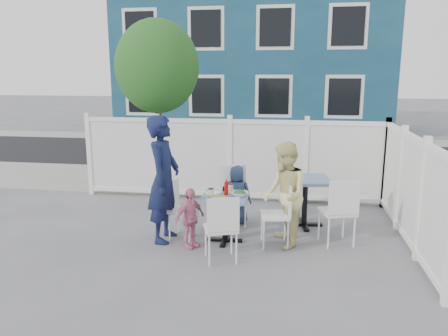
# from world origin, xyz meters

# --- Properties ---
(ground) EXTENTS (80.00, 80.00, 0.00)m
(ground) POSITION_xyz_m (0.00, 0.00, 0.00)
(ground) COLOR slate
(near_sidewalk) EXTENTS (24.00, 2.60, 0.01)m
(near_sidewalk) POSITION_xyz_m (0.00, 3.80, 0.01)
(near_sidewalk) COLOR gray
(near_sidewalk) RESTS_ON ground
(street) EXTENTS (24.00, 5.00, 0.01)m
(street) POSITION_xyz_m (0.00, 7.50, 0.00)
(street) COLOR black
(street) RESTS_ON ground
(far_sidewalk) EXTENTS (24.00, 1.60, 0.01)m
(far_sidewalk) POSITION_xyz_m (0.00, 10.60, 0.01)
(far_sidewalk) COLOR gray
(far_sidewalk) RESTS_ON ground
(building) EXTENTS (11.00, 6.00, 6.00)m
(building) POSITION_xyz_m (-0.50, 14.00, 3.00)
(building) COLOR navy
(building) RESTS_ON ground
(fence_back) EXTENTS (5.86, 0.08, 1.60)m
(fence_back) POSITION_xyz_m (0.10, 2.40, 0.78)
(fence_back) COLOR white
(fence_back) RESTS_ON ground
(fence_right) EXTENTS (0.08, 3.66, 1.60)m
(fence_right) POSITION_xyz_m (3.00, 0.60, 0.78)
(fence_right) COLOR white
(fence_right) RESTS_ON ground
(tree) EXTENTS (1.80, 1.62, 3.59)m
(tree) POSITION_xyz_m (-1.60, 3.30, 2.59)
(tree) COLOR #382316
(tree) RESTS_ON ground
(utility_cabinet) EXTENTS (0.80, 0.62, 1.36)m
(utility_cabinet) POSITION_xyz_m (-2.43, 4.00, 0.68)
(utility_cabinet) COLOR gold
(utility_cabinet) RESTS_ON ground
(potted_shrub_a) EXTENTS (1.03, 1.03, 1.56)m
(potted_shrub_a) POSITION_xyz_m (-0.26, 3.10, 0.78)
(potted_shrub_a) COLOR #1A5319
(potted_shrub_a) RESTS_ON ground
(potted_shrub_b) EXTENTS (1.52, 1.40, 1.42)m
(potted_shrub_b) POSITION_xyz_m (1.87, 3.00, 0.71)
(potted_shrub_b) COLOR #1A5319
(potted_shrub_b) RESTS_ON ground
(main_table) EXTENTS (0.67, 0.67, 0.70)m
(main_table) POSITION_xyz_m (0.35, 0.24, 0.54)
(main_table) COLOR #3C6072
(main_table) RESTS_ON ground
(spare_table) EXTENTS (0.85, 0.85, 0.80)m
(spare_table) POSITION_xyz_m (1.53, 1.12, 0.62)
(spare_table) COLOR #3C6072
(spare_table) RESTS_ON ground
(chair_left) EXTENTS (0.45, 0.46, 0.87)m
(chair_left) POSITION_xyz_m (-0.37, 0.33, 0.51)
(chair_left) COLOR white
(chair_left) RESTS_ON ground
(chair_right) EXTENTS (0.47, 0.48, 0.93)m
(chair_right) POSITION_xyz_m (1.16, 0.23, 0.54)
(chair_right) COLOR white
(chair_right) RESTS_ON ground
(chair_back) EXTENTS (0.51, 0.50, 0.97)m
(chair_back) POSITION_xyz_m (0.35, 1.08, 0.57)
(chair_back) COLOR white
(chair_back) RESTS_ON ground
(chair_near) EXTENTS (0.53, 0.52, 0.92)m
(chair_near) POSITION_xyz_m (0.43, -0.50, 0.54)
(chair_near) COLOR white
(chair_near) RESTS_ON ground
(chair_spare) EXTENTS (0.57, 0.56, 1.00)m
(chair_spare) POSITION_xyz_m (2.00, 0.34, 0.58)
(chair_spare) COLOR white
(chair_spare) RESTS_ON ground
(man) EXTENTS (0.47, 0.70, 1.88)m
(man) POSITION_xyz_m (-0.55, 0.17, 0.94)
(man) COLOR #11193C
(man) RESTS_ON ground
(woman) EXTENTS (0.74, 0.86, 1.52)m
(woman) POSITION_xyz_m (1.21, 0.23, 0.76)
(woman) COLOR gold
(woman) RESTS_ON ground
(boy) EXTENTS (0.49, 0.33, 0.98)m
(boy) POSITION_xyz_m (0.41, 1.10, 0.49)
(boy) COLOR navy
(boy) RESTS_ON ground
(toddler) EXTENTS (0.48, 0.54, 0.88)m
(toddler) POSITION_xyz_m (-0.11, -0.07, 0.44)
(toddler) COLOR pink
(toddler) RESTS_ON ground
(plate_main) EXTENTS (0.23, 0.23, 0.01)m
(plate_main) POSITION_xyz_m (0.31, 0.08, 0.71)
(plate_main) COLOR white
(plate_main) RESTS_ON main_table
(plate_side) EXTENTS (0.24, 0.24, 0.02)m
(plate_side) POSITION_xyz_m (0.15, 0.37, 0.71)
(plate_side) COLOR white
(plate_side) RESTS_ON main_table
(salad_bowl) EXTENTS (0.24, 0.24, 0.06)m
(salad_bowl) POSITION_xyz_m (0.56, 0.28, 0.73)
(salad_bowl) COLOR white
(salad_bowl) RESTS_ON main_table
(coffee_cup_a) EXTENTS (0.08, 0.08, 0.12)m
(coffee_cup_a) POSITION_xyz_m (0.16, 0.16, 0.76)
(coffee_cup_a) COLOR beige
(coffee_cup_a) RESTS_ON main_table
(coffee_cup_b) EXTENTS (0.09, 0.09, 0.13)m
(coffee_cup_b) POSITION_xyz_m (0.40, 0.45, 0.77)
(coffee_cup_b) COLOR beige
(coffee_cup_b) RESTS_ON main_table
(ketchup_bottle) EXTENTS (0.06, 0.06, 0.19)m
(ketchup_bottle) POSITION_xyz_m (0.36, 0.31, 0.80)
(ketchup_bottle) COLOR #B30906
(ketchup_bottle) RESTS_ON main_table
(salt_shaker) EXTENTS (0.03, 0.03, 0.07)m
(salt_shaker) POSITION_xyz_m (0.26, 0.47, 0.74)
(salt_shaker) COLOR white
(salt_shaker) RESTS_ON main_table
(pepper_shaker) EXTENTS (0.03, 0.03, 0.07)m
(pepper_shaker) POSITION_xyz_m (0.28, 0.52, 0.74)
(pepper_shaker) COLOR black
(pepper_shaker) RESTS_ON main_table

